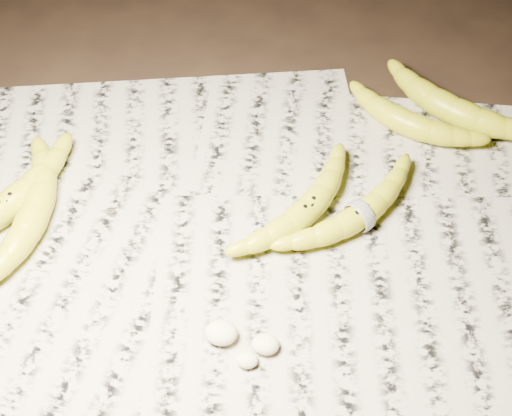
# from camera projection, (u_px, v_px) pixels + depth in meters

# --- Properties ---
(ground) EXTENTS (3.00, 3.00, 0.00)m
(ground) POSITION_uv_depth(u_px,v_px,m) (275.00, 235.00, 0.92)
(ground) COLOR black
(ground) RESTS_ON ground
(newspaper_patch) EXTENTS (0.90, 0.70, 0.01)m
(newspaper_patch) POSITION_uv_depth(u_px,v_px,m) (253.00, 244.00, 0.91)
(newspaper_patch) COLOR #A8A290
(newspaper_patch) RESTS_ON ground
(banana_left_a) EXTENTS (0.19, 0.23, 0.04)m
(banana_left_a) POSITION_uv_depth(u_px,v_px,m) (6.00, 205.00, 0.92)
(banana_left_a) COLOR yellow
(banana_left_a) RESTS_ON newspaper_patch
(banana_left_b) EXTENTS (0.07, 0.21, 0.04)m
(banana_left_b) POSITION_uv_depth(u_px,v_px,m) (35.00, 210.00, 0.91)
(banana_left_b) COLOR yellow
(banana_left_b) RESTS_ON newspaper_patch
(banana_center) EXTENTS (0.16, 0.20, 0.04)m
(banana_center) POSITION_uv_depth(u_px,v_px,m) (307.00, 208.00, 0.91)
(banana_center) COLOR yellow
(banana_center) RESTS_ON newspaper_patch
(banana_taped) EXTENTS (0.19, 0.18, 0.04)m
(banana_taped) POSITION_uv_depth(u_px,v_px,m) (360.00, 214.00, 0.91)
(banana_taped) COLOR yellow
(banana_taped) RESTS_ON newspaper_patch
(banana_upper_a) EXTENTS (0.22, 0.17, 0.04)m
(banana_upper_a) POSITION_uv_depth(u_px,v_px,m) (454.00, 108.00, 1.02)
(banana_upper_a) COLOR yellow
(banana_upper_a) RESTS_ON newspaper_patch
(banana_upper_b) EXTENTS (0.19, 0.14, 0.04)m
(banana_upper_b) POSITION_uv_depth(u_px,v_px,m) (408.00, 122.00, 1.01)
(banana_upper_b) COLOR yellow
(banana_upper_b) RESTS_ON newspaper_patch
(measuring_tape) EXTENTS (0.03, 0.03, 0.04)m
(measuring_tape) POSITION_uv_depth(u_px,v_px,m) (360.00, 214.00, 0.91)
(measuring_tape) COLOR white
(measuring_tape) RESTS_ON newspaper_patch
(flesh_chunk_a) EXTENTS (0.04, 0.03, 0.02)m
(flesh_chunk_a) POSITION_uv_depth(u_px,v_px,m) (221.00, 331.00, 0.81)
(flesh_chunk_a) COLOR beige
(flesh_chunk_a) RESTS_ON newspaper_patch
(flesh_chunk_b) EXTENTS (0.03, 0.03, 0.02)m
(flesh_chunk_b) POSITION_uv_depth(u_px,v_px,m) (266.00, 343.00, 0.81)
(flesh_chunk_b) COLOR beige
(flesh_chunk_b) RESTS_ON newspaper_patch
(flesh_chunk_c) EXTENTS (0.03, 0.02, 0.01)m
(flesh_chunk_c) POSITION_uv_depth(u_px,v_px,m) (247.00, 358.00, 0.80)
(flesh_chunk_c) COLOR beige
(flesh_chunk_c) RESTS_ON newspaper_patch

